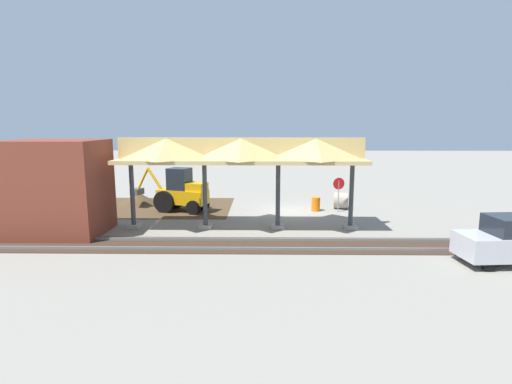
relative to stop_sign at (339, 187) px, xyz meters
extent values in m
plane|color=gray|center=(3.07, -0.25, -1.60)|extent=(120.00, 120.00, 0.00)
cube|color=#4C3823|center=(11.87, -1.27, -1.60)|extent=(9.67, 7.00, 0.01)
cube|color=#9E998E|center=(0.12, 4.18, -1.50)|extent=(0.70, 0.70, 0.20)
cylinder|color=#383D42|center=(0.12, 4.18, 0.20)|extent=(0.24, 0.24, 3.60)
cube|color=#9E998E|center=(4.05, 4.18, -1.50)|extent=(0.70, 0.70, 0.20)
cylinder|color=#383D42|center=(4.05, 4.18, 0.20)|extent=(0.24, 0.24, 3.60)
cube|color=#9E998E|center=(7.97, 4.18, -1.50)|extent=(0.70, 0.70, 0.20)
cylinder|color=#383D42|center=(7.97, 4.18, 0.20)|extent=(0.24, 0.24, 3.60)
cube|color=#9E998E|center=(11.90, 4.18, -1.50)|extent=(0.70, 0.70, 0.20)
cylinder|color=#383D42|center=(11.90, 4.18, 0.20)|extent=(0.24, 0.24, 3.60)
cube|color=tan|center=(6.01, 4.18, 2.10)|extent=(12.98, 3.20, 0.20)
cube|color=tan|center=(6.01, 4.18, 2.75)|extent=(12.98, 0.20, 1.10)
pyramid|color=tan|center=(2.09, 4.18, 2.75)|extent=(3.53, 3.20, 1.10)
pyramid|color=tan|center=(6.01, 4.18, 2.75)|extent=(3.53, 3.20, 1.10)
pyramid|color=tan|center=(9.94, 4.18, 2.75)|extent=(3.53, 3.20, 1.10)
cube|color=slate|center=(3.07, 6.60, -1.53)|extent=(60.00, 0.08, 0.15)
cube|color=slate|center=(3.07, 8.03, -1.53)|extent=(60.00, 0.08, 0.15)
cube|color=#38281E|center=(3.07, 7.32, -1.59)|extent=(60.00, 2.58, 0.03)
cylinder|color=gray|center=(0.00, 0.00, -0.58)|extent=(0.06, 0.06, 2.04)
cylinder|color=red|center=(0.00, 0.00, 0.25)|extent=(0.75, 0.18, 0.76)
cube|color=orange|center=(10.03, -0.05, -0.63)|extent=(3.44, 2.21, 0.90)
cube|color=#1E262D|center=(10.22, -0.12, 0.52)|extent=(1.59, 1.51, 1.40)
cube|color=orange|center=(9.05, 0.26, 0.07)|extent=(1.43, 1.39, 0.50)
cylinder|color=black|center=(10.73, -1.03, -0.90)|extent=(1.42, 0.71, 1.40)
cylinder|color=black|center=(11.16, 0.33, -0.90)|extent=(1.42, 0.71, 1.40)
cylinder|color=black|center=(8.80, -0.34, -1.15)|extent=(0.95, 0.56, 0.90)
cylinder|color=black|center=(9.19, 0.90, -1.15)|extent=(0.95, 0.56, 0.90)
cylinder|color=orange|center=(11.99, -0.68, 0.47)|extent=(1.07, 0.50, 1.41)
cylinder|color=orange|center=(12.87, -0.96, 0.32)|extent=(1.07, 0.48, 1.69)
cube|color=#47474C|center=(13.31, -1.11, -0.48)|extent=(0.82, 0.94, 0.40)
cone|color=#4C3823|center=(13.70, -2.49, -1.60)|extent=(5.26, 5.26, 1.66)
cylinder|color=#9E9384|center=(-0.40, -1.06, -1.06)|extent=(1.15, 1.27, 1.08)
cylinder|color=black|center=(0.04, -1.17, -1.06)|extent=(0.19, 0.69, 0.70)
cube|color=brown|center=(15.27, 5.36, 0.80)|extent=(4.48, 3.67, 4.81)
cube|color=#B7B7BC|center=(-5.18, 9.62, -0.83)|extent=(4.32, 2.07, 0.95)
cylinder|color=black|center=(-3.85, 10.46, -1.30)|extent=(0.61, 0.25, 0.60)
cylinder|color=black|center=(-3.74, 9.00, -1.30)|extent=(0.61, 0.25, 0.60)
cylinder|color=orange|center=(1.40, -0.29, -1.15)|extent=(0.56, 0.56, 0.90)
camera|label=1|loc=(4.91, 25.23, 4.00)|focal=28.00mm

